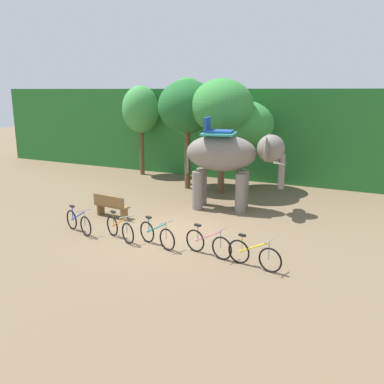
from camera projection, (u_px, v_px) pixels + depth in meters
ground_plane at (169, 233)px, 14.58m from camera, size 80.00×80.00×0.00m
foliage_hedge at (271, 131)px, 24.77m from camera, size 36.00×6.00×4.91m
tree_right at (141, 110)px, 23.81m from camera, size 2.10×2.10×5.09m
tree_far_right at (187, 108)px, 21.17m from camera, size 2.08×2.08×5.47m
tree_left at (187, 107)px, 20.26m from camera, size 2.86×2.86×5.35m
tree_center_right at (222, 107)px, 19.29m from camera, size 2.90×2.90×5.37m
tree_center at (241, 125)px, 20.45m from camera, size 3.25×3.25×4.40m
elephant at (229, 157)px, 17.03m from camera, size 4.24×2.39×3.78m
bike_blue at (78, 222)px, 14.54m from camera, size 1.62×0.73×0.92m
bike_orange at (120, 229)px, 13.85m from camera, size 1.59×0.79×0.92m
bike_teal at (157, 235)px, 13.27m from camera, size 1.63×0.71×0.92m
bike_pink at (208, 243)px, 12.52m from camera, size 1.68×0.57×0.92m
bike_yellow at (254, 255)px, 11.67m from camera, size 1.69×0.54×0.92m
wooden_bench at (111, 205)px, 16.29m from camera, size 1.53×0.52×0.89m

